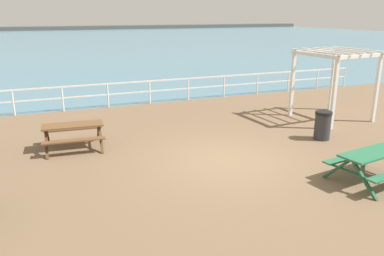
% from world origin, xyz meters
% --- Properties ---
extents(ground_plane, '(30.00, 24.00, 0.20)m').
position_xyz_m(ground_plane, '(0.00, 0.00, -0.10)').
color(ground_plane, brown).
extents(sea_band, '(142.00, 90.00, 0.01)m').
position_xyz_m(sea_band, '(0.00, 52.75, 0.00)').
color(sea_band, teal).
rests_on(sea_band, ground).
extents(distant_shoreline, '(142.00, 6.00, 1.80)m').
position_xyz_m(distant_shoreline, '(0.00, 95.75, 0.00)').
color(distant_shoreline, '#4C4C47').
rests_on(distant_shoreline, ground).
extents(seaward_railing, '(23.07, 0.07, 1.08)m').
position_xyz_m(seaward_railing, '(-0.00, 7.75, 0.75)').
color(seaward_railing, white).
rests_on(seaward_railing, ground).
extents(picnic_table_near_right, '(2.00, 1.76, 0.80)m').
position_xyz_m(picnic_table_near_right, '(2.64, -2.65, 0.58)').
color(picnic_table_near_right, '#286B47').
rests_on(picnic_table_near_right, ground).
extents(picnic_table_far_left, '(1.91, 1.66, 0.80)m').
position_xyz_m(picnic_table_far_left, '(-3.91, 2.69, 0.58)').
color(picnic_table_far_left, brown).
rests_on(picnic_table_far_left, ground).
extents(lattice_pergola, '(2.61, 2.73, 2.70)m').
position_xyz_m(lattice_pergola, '(5.93, 2.50, 2.00)').
color(lattice_pergola, white).
rests_on(lattice_pergola, ground).
extents(litter_bin, '(0.55, 0.55, 0.95)m').
position_xyz_m(litter_bin, '(3.81, 0.50, 0.48)').
color(litter_bin, '#2D2D33').
rests_on(litter_bin, ground).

